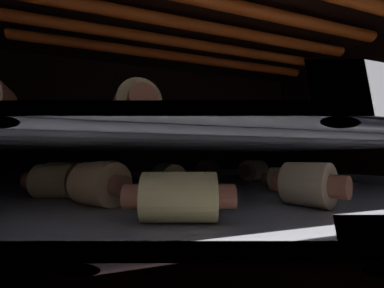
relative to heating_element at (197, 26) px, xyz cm
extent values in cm
cube|color=black|center=(0.00, 21.27, -14.80)|extent=(60.24, 1.20, 34.42)
cube|color=black|center=(29.52, 0.00, -14.80)|extent=(1.20, 41.34, 34.42)
cube|color=black|center=(0.00, 0.00, 3.01)|extent=(60.24, 43.74, 1.20)
cylinder|color=#F25919|center=(0.00, -4.55, 0.00)|extent=(46.27, 1.39, 1.39)
cylinder|color=#F25919|center=(0.00, 0.00, 0.00)|extent=(46.27, 1.39, 1.39)
cylinder|color=#F25919|center=(0.00, 4.55, 0.00)|extent=(46.27, 1.39, 1.39)
cylinder|color=#F25919|center=(0.00, 9.09, 0.00)|extent=(46.27, 1.39, 1.39)
cylinder|color=#B7B7BC|center=(27.21, 0.00, -21.10)|extent=(0.60, 40.51, 0.60)
cylinder|color=#B7B7BC|center=(0.00, -18.23, -21.10)|extent=(54.42, 0.60, 0.60)
cylinder|color=#B7B7BC|center=(0.00, -14.18, -21.10)|extent=(54.42, 0.60, 0.60)
cylinder|color=#B7B7BC|center=(0.00, -10.13, -21.10)|extent=(54.42, 0.60, 0.60)
cylinder|color=#B7B7BC|center=(0.00, -6.08, -21.10)|extent=(54.42, 0.60, 0.60)
cylinder|color=#B7B7BC|center=(0.00, -2.03, -21.10)|extent=(54.42, 0.60, 0.60)
cylinder|color=#B7B7BC|center=(0.00, 2.03, -21.10)|extent=(54.42, 0.60, 0.60)
cylinder|color=#B7B7BC|center=(0.00, 6.08, -21.10)|extent=(54.42, 0.60, 0.60)
cylinder|color=#B7B7BC|center=(0.00, 10.13, -21.10)|extent=(54.42, 0.60, 0.60)
cylinder|color=#B7B7BC|center=(0.00, 14.18, -21.10)|extent=(54.42, 0.60, 0.60)
cylinder|color=#B7B7BC|center=(0.00, 18.23, -21.10)|extent=(54.42, 0.60, 0.60)
cube|color=gray|center=(0.00, 0.00, -20.31)|extent=(49.46, 36.95, 0.99)
cube|color=gray|center=(0.00, -18.08, -19.24)|extent=(49.46, 0.80, 1.15)
cube|color=gray|center=(0.00, 18.08, -19.24)|extent=(49.46, 0.80, 1.15)
cube|color=gray|center=(24.33, 0.00, -19.24)|extent=(0.80, 36.95, 1.15)
cylinder|color=#D9B785|center=(4.80, -11.69, -18.17)|extent=(4.25, 4.14, 3.29)
cylinder|color=#9E563D|center=(3.97, -9.76, -18.17)|extent=(1.92, 1.64, 1.62)
cylinder|color=#9E563D|center=(5.62, -13.61, -18.17)|extent=(1.92, 1.64, 1.62)
cylinder|color=#E2B96F|center=(-3.52, -0.43, -18.36)|extent=(3.57, 4.23, 2.91)
cylinder|color=#9E563D|center=(-3.98, 1.96, -18.36)|extent=(1.71, 1.39, 1.53)
cylinder|color=#9E563D|center=(-3.05, -2.81, -18.36)|extent=(1.71, 1.39, 1.53)
cylinder|color=#E9B672|center=(-10.15, -6.75, -18.16)|extent=(4.71, 4.72, 3.31)
cylinder|color=#9E563D|center=(-8.70, -8.36, -18.16)|extent=(1.76, 1.72, 1.49)
cylinder|color=#9E563D|center=(-11.61, -5.14, -18.16)|extent=(1.76, 1.72, 1.49)
cylinder|color=#DAB172|center=(-9.89, 1.94, -18.16)|extent=(3.74, 3.42, 3.31)
cylinder|color=#9E563D|center=(-10.21, -0.03, -18.16)|extent=(1.83, 1.33, 1.68)
cylinder|color=#9E563D|center=(-9.56, 3.91, -18.16)|extent=(1.83, 1.33, 1.68)
cylinder|color=#DFC777|center=(-5.45, -12.72, -18.40)|extent=(4.83, 3.93, 2.83)
cylinder|color=#9E563D|center=(-7.97, -11.96, -18.40)|extent=(1.46, 1.70, 1.45)
cylinder|color=#9E563D|center=(-2.93, -13.49, -18.40)|extent=(1.46, 1.70, 1.45)
cylinder|color=#E3C373|center=(-10.11, -2.63, -18.14)|extent=(4.05, 4.17, 3.34)
cylinder|color=#9E563D|center=(-10.63, -4.85, -18.14)|extent=(1.83, 1.41, 1.63)
cylinder|color=#9E563D|center=(-9.58, -0.42, -18.14)|extent=(1.83, 1.41, 1.63)
cylinder|color=#EAB571|center=(7.22, 15.10, -18.29)|extent=(4.58, 4.53, 3.04)
cylinder|color=#9E563D|center=(5.50, 13.67, -18.29)|extent=(1.84, 1.92, 1.63)
cylinder|color=#9E563D|center=(8.95, 16.52, -18.29)|extent=(1.84, 1.92, 1.63)
cylinder|color=#D8B36F|center=(-14.24, -1.94, -18.28)|extent=(4.12, 3.99, 3.07)
cylinder|color=#9E563D|center=(-16.35, -1.18, -18.28)|extent=(1.62, 1.80, 1.48)
cylinder|color=#9E563D|center=(-12.14, -2.69, -18.28)|extent=(1.62, 1.80, 1.48)
cylinder|color=#D7B786|center=(-15.11, 4.09, -18.24)|extent=(4.67, 4.59, 3.14)
cylinder|color=#9E563D|center=(-13.24, 2.73, -18.24)|extent=(2.02, 2.18, 1.87)
cylinder|color=#9E563D|center=(-16.98, 5.46, -18.24)|extent=(2.02, 2.18, 1.87)
cylinder|color=#DAB281|center=(11.61, 6.30, -18.22)|extent=(4.92, 4.59, 3.18)
cylinder|color=#9E563D|center=(9.56, 5.29, -18.22)|extent=(1.42, 1.95, 1.85)
cylinder|color=#9E563D|center=(13.66, 7.32, -18.22)|extent=(1.42, 1.95, 1.85)
cylinder|color=#D3C87A|center=(8.43, -5.67, -18.53)|extent=(4.33, 4.84, 2.56)
cylinder|color=#9E563D|center=(7.10, -3.50, -18.53)|extent=(1.54, 1.47, 1.20)
cylinder|color=#9E563D|center=(9.76, -7.84, -18.53)|extent=(1.54, 1.47, 1.20)
cylinder|color=#B7B7BC|center=(27.21, 0.00, -14.59)|extent=(0.54, 40.51, 0.54)
cylinder|color=#B7B7BC|center=(0.00, -18.00, -14.59)|extent=(54.42, 0.54, 0.54)
cylinder|color=#B7B7BC|center=(0.00, -13.50, -14.59)|extent=(54.42, 0.54, 0.54)
cylinder|color=#B7B7BC|center=(0.00, -9.00, -14.59)|extent=(54.42, 0.54, 0.54)
cylinder|color=#B7B7BC|center=(0.00, -4.50, -14.59)|extent=(54.42, 0.54, 0.54)
cylinder|color=#B7B7BC|center=(0.00, 0.00, -14.59)|extent=(54.42, 0.54, 0.54)
cylinder|color=#B7B7BC|center=(0.00, 4.50, -14.59)|extent=(54.42, 0.54, 0.54)
cylinder|color=#B7B7BC|center=(0.00, 9.00, -14.59)|extent=(54.42, 0.54, 0.54)
cylinder|color=#B7B7BC|center=(0.00, 13.50, -14.59)|extent=(54.42, 0.54, 0.54)
cylinder|color=#B7B7BC|center=(0.00, 18.00, -14.59)|extent=(54.42, 0.54, 0.54)
cube|color=silver|center=(0.00, 0.00, -13.97)|extent=(49.46, 36.95, 0.69)
cube|color=silver|center=(0.00, -18.08, -12.72)|extent=(49.46, 0.80, 1.81)
cube|color=silver|center=(0.00, 18.08, -12.72)|extent=(49.46, 0.80, 1.81)
cube|color=silver|center=(24.33, 0.00, -12.72)|extent=(0.80, 36.95, 1.81)
cylinder|color=#E6C27C|center=(3.26, 5.21, -11.98)|extent=(4.13, 4.00, 3.30)
cylinder|color=#9E563D|center=(2.58, 3.28, -11.98)|extent=(1.99, 1.55, 1.75)
cylinder|color=#9E563D|center=(3.94, 7.14, -11.98)|extent=(1.99, 1.55, 1.75)
cylinder|color=#DAB27C|center=(11.73, 3.01, -12.38)|extent=(2.69, 3.42, 2.49)
cylinder|color=#9E563D|center=(11.61, 5.02, -12.38)|extent=(1.38, 0.83, 1.34)
cylinder|color=#9E563D|center=(11.86, 1.00, -12.38)|extent=(1.38, 0.83, 1.34)
cylinder|color=#D7BC7F|center=(-14.87, 12.95, -12.20)|extent=(3.42, 3.52, 2.86)
cylinder|color=#9E563D|center=(-14.45, 14.90, -12.20)|extent=(1.58, 1.27, 1.40)
cylinder|color=#9E563D|center=(-15.28, 10.99, -12.20)|extent=(1.58, 1.27, 1.40)
cylinder|color=#EBBA7D|center=(20.16, 5.04, -12.01)|extent=(4.72, 4.74, 3.24)
cylinder|color=#9E563D|center=(21.54, 6.64, -12.01)|extent=(1.93, 1.82, 1.90)
cylinder|color=#9E563D|center=(18.77, 3.45, -12.01)|extent=(1.93, 1.82, 1.90)
cylinder|color=#D6B474|center=(-7.64, -7.02, -11.95)|extent=(3.78, 3.89, 3.36)
cylinder|color=#9E563D|center=(-7.94, -4.72, -11.95)|extent=(2.08, 1.38, 1.95)
cylinder|color=#9E563D|center=(-7.34, -9.32, -11.95)|extent=(2.08, 1.38, 1.95)
camera|label=1|loc=(-8.71, -25.52, -16.13)|focal=21.27mm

